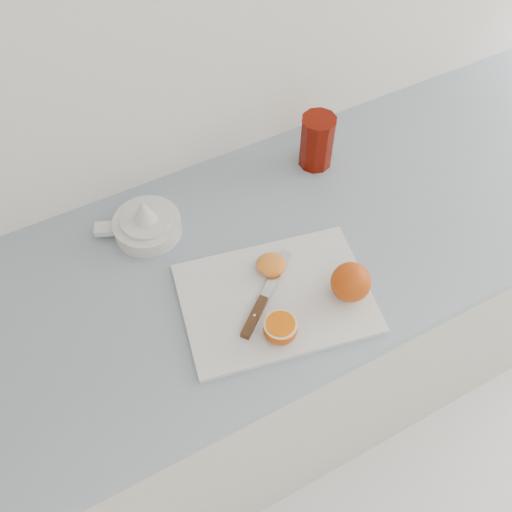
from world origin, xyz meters
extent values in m
cube|color=beige|center=(0.05, 1.70, 0.43)|extent=(2.32, 0.60, 0.86)
cube|color=#8F9BA4|center=(0.05, 1.70, 0.88)|extent=(2.37, 0.64, 0.03)
cube|color=silver|center=(-0.04, 1.57, 0.90)|extent=(0.42, 0.34, 0.01)
sphere|color=#CC560D|center=(0.09, 1.51, 0.94)|extent=(0.08, 0.08, 0.08)
ellipsoid|color=#CC560D|center=(-0.08, 1.50, 0.92)|extent=(0.07, 0.07, 0.04)
cylinder|color=#FFE395|center=(-0.08, 1.50, 0.94)|extent=(0.06, 0.06, 0.00)
cylinder|color=orange|center=(-0.08, 1.50, 0.94)|extent=(0.06, 0.06, 0.00)
ellipsoid|color=orange|center=(-0.02, 1.64, 0.92)|extent=(0.06, 0.06, 0.03)
cylinder|color=orange|center=(-0.02, 1.64, 0.92)|extent=(0.05, 0.05, 0.00)
cube|color=#4D2B18|center=(-0.10, 1.55, 0.91)|extent=(0.09, 0.07, 0.01)
cube|color=#B7B7BC|center=(-0.02, 1.62, 0.91)|extent=(0.11, 0.09, 0.00)
cylinder|color=#B7B7BC|center=(-0.10, 1.55, 0.91)|extent=(0.01, 0.01, 0.01)
cylinder|color=white|center=(-0.20, 1.86, 0.91)|extent=(0.15, 0.15, 0.04)
cylinder|color=white|center=(-0.20, 1.86, 0.93)|extent=(0.11, 0.11, 0.01)
cone|color=white|center=(-0.20, 1.86, 0.96)|extent=(0.05, 0.05, 0.06)
cube|color=white|center=(-0.29, 1.90, 0.91)|extent=(0.06, 0.05, 0.01)
ellipsoid|color=orange|center=(-0.19, 1.85, 0.94)|extent=(0.01, 0.01, 0.00)
ellipsoid|color=orange|center=(-0.21, 1.88, 0.94)|extent=(0.01, 0.01, 0.00)
ellipsoid|color=orange|center=(-0.21, 1.85, 0.94)|extent=(0.01, 0.01, 0.00)
ellipsoid|color=orange|center=(-0.18, 1.86, 0.94)|extent=(0.01, 0.01, 0.00)
cylinder|color=#670A00|center=(0.23, 1.87, 0.96)|extent=(0.08, 0.08, 0.13)
cylinder|color=#E0600B|center=(0.23, 1.87, 0.91)|extent=(0.07, 0.07, 0.02)
cylinder|color=#670A00|center=(0.23, 1.87, 1.02)|extent=(0.08, 0.08, 0.00)
camera|label=1|loc=(-0.36, 1.05, 1.87)|focal=40.00mm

